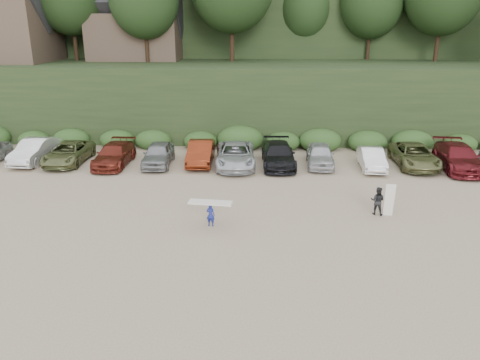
{
  "coord_description": "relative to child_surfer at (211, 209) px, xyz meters",
  "views": [
    {
      "loc": [
        -0.63,
        -20.59,
        9.26
      ],
      "look_at": [
        -1.63,
        3.0,
        1.3
      ],
      "focal_mm": 35.0,
      "sensor_mm": 36.0,
      "label": 1
    }
  ],
  "objects": [
    {
      "name": "hillside_backdrop",
      "position": [
        2.64,
        36.02,
        10.38
      ],
      "size": [
        90.0,
        41.5,
        28.0
      ],
      "color": "black",
      "rests_on": "ground"
    },
    {
      "name": "adult_surfer",
      "position": [
        8.33,
        1.77,
        -0.1
      ],
      "size": [
        1.2,
        0.78,
        1.72
      ],
      "color": "black",
      "rests_on": "ground"
    },
    {
      "name": "child_surfer",
      "position": [
        0.0,
        0.0,
        0.0
      ],
      "size": [
        2.12,
        0.8,
        1.24
      ],
      "color": "navy",
      "rests_on": "ground"
    },
    {
      "name": "parked_cars",
      "position": [
        2.09,
        10.07,
        -0.09
      ],
      "size": [
        39.33,
        6.21,
        1.64
      ],
      "color": "#99989C",
      "rests_on": "ground"
    },
    {
      "name": "ground",
      "position": [
        2.9,
        0.09,
        -0.84
      ],
      "size": [
        120.0,
        120.0,
        0.0
      ],
      "primitive_type": "plane",
      "color": "tan",
      "rests_on": "ground"
    }
  ]
}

